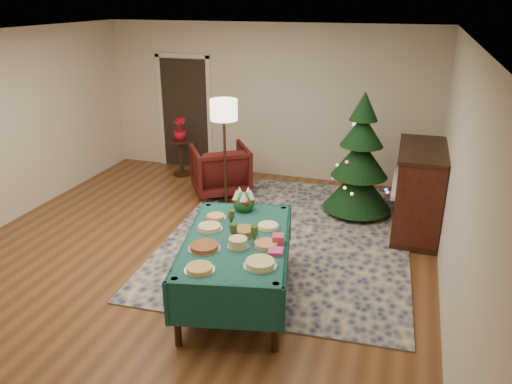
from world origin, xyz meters
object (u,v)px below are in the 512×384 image
(floor_lamp, at_px, (224,117))
(potted_plant, at_px, (180,134))
(side_table, at_px, (181,158))
(piano, at_px, (418,192))
(buffet_table, at_px, (237,250))
(gift_box, at_px, (278,239))
(armchair, at_px, (220,167))
(christmas_tree, at_px, (360,161))

(floor_lamp, relative_size, potted_plant, 4.00)
(side_table, xyz_separation_m, piano, (4.16, -1.16, 0.27))
(buffet_table, relative_size, potted_plant, 4.92)
(piano, bearing_deg, side_table, 164.35)
(side_table, distance_m, potted_plant, 0.46)
(buffet_table, xyz_separation_m, side_table, (-2.34, 3.50, -0.27))
(gift_box, xyz_separation_m, potted_plant, (-2.79, 3.49, -0.00))
(armchair, bearing_deg, buffet_table, 81.33)
(potted_plant, bearing_deg, armchair, -31.82)
(gift_box, relative_size, armchair, 0.13)
(floor_lamp, bearing_deg, gift_box, -57.95)
(armchair, bearing_deg, potted_plant, -65.18)
(potted_plant, relative_size, christmas_tree, 0.23)
(floor_lamp, distance_m, potted_plant, 1.81)
(christmas_tree, bearing_deg, side_table, 166.70)
(gift_box, distance_m, piano, 2.71)
(armchair, relative_size, christmas_tree, 0.49)
(side_table, bearing_deg, piano, -15.65)
(buffet_table, bearing_deg, potted_plant, 123.73)
(piano, bearing_deg, potted_plant, 164.35)
(armchair, height_order, side_table, armchair)
(potted_plant, bearing_deg, side_table, -90.00)
(armchair, relative_size, piano, 0.64)
(buffet_table, bearing_deg, gift_box, 1.26)
(potted_plant, bearing_deg, buffet_table, -56.27)
(christmas_tree, bearing_deg, armchair, 176.28)
(armchair, bearing_deg, floor_lamp, 86.63)
(buffet_table, xyz_separation_m, floor_lamp, (-1.05, 2.41, 0.84))
(floor_lamp, bearing_deg, piano, -1.32)
(floor_lamp, xyz_separation_m, christmas_tree, (2.01, 0.32, -0.59))
(gift_box, distance_m, side_table, 4.49)
(potted_plant, bearing_deg, piano, -15.65)
(side_table, distance_m, piano, 4.33)
(potted_plant, height_order, christmas_tree, christmas_tree)
(armchair, bearing_deg, christmas_tree, 142.92)
(piano, bearing_deg, gift_box, -120.45)
(christmas_tree, distance_m, piano, 0.97)
(buffet_table, distance_m, piano, 2.96)
(gift_box, relative_size, floor_lamp, 0.07)
(buffet_table, relative_size, floor_lamp, 1.23)
(buffet_table, relative_size, gift_box, 17.69)
(buffet_table, xyz_separation_m, potted_plant, (-2.34, 3.50, 0.19))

